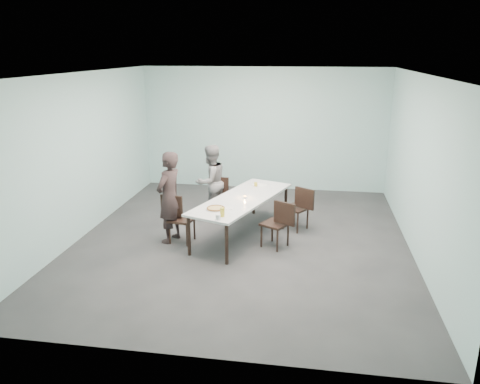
# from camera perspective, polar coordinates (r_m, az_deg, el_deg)

# --- Properties ---
(ground) EXTENTS (7.00, 7.00, 0.00)m
(ground) POSITION_cam_1_polar(r_m,az_deg,el_deg) (8.72, 0.24, -5.86)
(ground) COLOR #333335
(ground) RESTS_ON ground
(room_shell) EXTENTS (6.02, 7.02, 3.01)m
(room_shell) POSITION_cam_1_polar(r_m,az_deg,el_deg) (8.15, 0.26, 7.38)
(room_shell) COLOR #AAD7D6
(room_shell) RESTS_ON ground
(table) EXTENTS (1.71, 2.75, 0.75)m
(table) POSITION_cam_1_polar(r_m,az_deg,el_deg) (8.69, 0.25, -1.06)
(table) COLOR white
(table) RESTS_ON ground
(chair_near_left) EXTENTS (0.64, 0.48, 0.87)m
(chair_near_left) POSITION_cam_1_polar(r_m,az_deg,el_deg) (8.57, -7.63, -2.83)
(chair_near_left) COLOR black
(chair_near_left) RESTS_ON ground
(chair_far_left) EXTENTS (0.63, 0.45, 0.87)m
(chair_far_left) POSITION_cam_1_polar(r_m,az_deg,el_deg) (9.71, -1.96, -0.30)
(chair_far_left) COLOR black
(chair_far_left) RESTS_ON ground
(chair_near_right) EXTENTS (0.64, 0.57, 0.87)m
(chair_near_right) POSITION_cam_1_polar(r_m,az_deg,el_deg) (8.24, 4.76, -3.55)
(chair_near_right) COLOR black
(chair_near_right) RESTS_ON ground
(chair_far_right) EXTENTS (0.64, 0.58, 0.87)m
(chair_far_right) POSITION_cam_1_polar(r_m,az_deg,el_deg) (9.10, 7.24, -1.64)
(chair_far_right) COLOR black
(chair_far_right) RESTS_ON ground
(diner_near) EXTENTS (0.57, 0.70, 1.68)m
(diner_near) POSITION_cam_1_polar(r_m,az_deg,el_deg) (8.50, -8.62, -0.65)
(diner_near) COLOR black
(diner_near) RESTS_ON ground
(diner_far) EXTENTS (0.91, 0.94, 1.53)m
(diner_far) POSITION_cam_1_polar(r_m,az_deg,el_deg) (9.70, -3.59, 1.29)
(diner_far) COLOR slate
(diner_far) RESTS_ON ground
(pizza) EXTENTS (0.34, 0.34, 0.04)m
(pizza) POSITION_cam_1_polar(r_m,az_deg,el_deg) (8.04, -2.97, -2.01)
(pizza) COLOR white
(pizza) RESTS_ON table
(side_plate) EXTENTS (0.18, 0.18, 0.01)m
(side_plate) POSITION_cam_1_polar(r_m,az_deg,el_deg) (8.09, -1.42, -1.99)
(side_plate) COLOR white
(side_plate) RESTS_ON table
(beer_glass) EXTENTS (0.08, 0.08, 0.15)m
(beer_glass) POSITION_cam_1_polar(r_m,az_deg,el_deg) (7.68, -2.17, -2.48)
(beer_glass) COLOR gold
(beer_glass) RESTS_ON table
(water_tumbler) EXTENTS (0.08, 0.08, 0.09)m
(water_tumbler) POSITION_cam_1_polar(r_m,az_deg,el_deg) (7.55, -2.69, -3.08)
(water_tumbler) COLOR silver
(water_tumbler) RESTS_ON table
(tealight) EXTENTS (0.06, 0.06, 0.05)m
(tealight) POSITION_cam_1_polar(r_m,az_deg,el_deg) (8.64, 0.59, -0.63)
(tealight) COLOR silver
(tealight) RESTS_ON table
(amber_tumbler) EXTENTS (0.07, 0.07, 0.08)m
(amber_tumbler) POSITION_cam_1_polar(r_m,az_deg,el_deg) (9.41, 1.94, 0.96)
(amber_tumbler) COLOR gold
(amber_tumbler) RESTS_ON table
(menu) EXTENTS (0.36, 0.31, 0.01)m
(menu) POSITION_cam_1_polar(r_m,az_deg,el_deg) (9.49, 2.43, 0.86)
(menu) COLOR silver
(menu) RESTS_ON table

